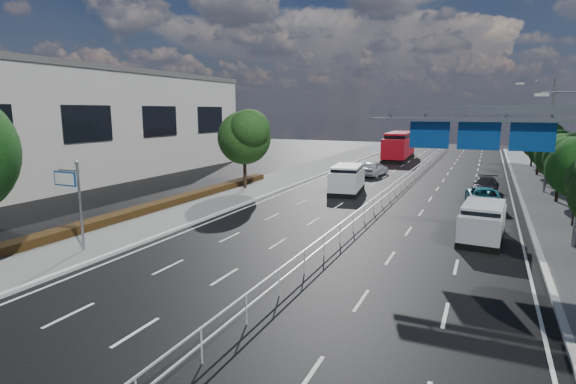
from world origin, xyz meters
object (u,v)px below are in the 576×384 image
at_px(toilet_sign, 72,190).
at_px(near_car_dark, 403,150).
at_px(overhead_gantry, 495,130).
at_px(near_car_silver, 374,168).
at_px(red_bus, 399,145).
at_px(parked_car_teal, 484,198).
at_px(parked_car_dark, 485,186).
at_px(silver_minivan, 483,222).
at_px(white_minivan, 347,179).

xyz_separation_m(toilet_sign, near_car_dark, (5.55, 55.36, -2.28)).
bearing_deg(overhead_gantry, near_car_silver, 117.99).
xyz_separation_m(overhead_gantry, red_bus, (-11.30, 37.06, -3.69)).
bearing_deg(near_car_dark, toilet_sign, 90.15).
relative_size(parked_car_teal, parked_car_dark, 1.06).
bearing_deg(parked_car_dark, parked_car_teal, -85.80).
relative_size(near_car_silver, silver_minivan, 0.97).
height_order(near_car_silver, silver_minivan, silver_minivan).
bearing_deg(near_car_dark, silver_minivan, 110.54).
xyz_separation_m(toilet_sign, parked_car_teal, (17.45, 18.37, -2.28)).
bearing_deg(toilet_sign, parked_car_teal, 46.46).
distance_m(toilet_sign, overhead_gantry, 20.52).
distance_m(near_car_silver, near_car_dark, 25.17).
xyz_separation_m(overhead_gantry, white_minivan, (-10.46, 9.95, -4.51)).
height_order(overhead_gantry, parked_car_dark, overhead_gantry).
distance_m(red_bus, near_car_dark, 8.39).
relative_size(near_car_silver, parked_car_dark, 1.03).
relative_size(near_car_dark, parked_car_teal, 0.85).
relative_size(toilet_sign, near_car_silver, 0.94).
relative_size(toilet_sign, overhead_gantry, 0.42).
distance_m(red_bus, near_car_silver, 16.93).
bearing_deg(white_minivan, parked_car_teal, -16.23).
bearing_deg(silver_minivan, white_minivan, 139.53).
relative_size(toilet_sign, silver_minivan, 0.91).
distance_m(near_car_dark, silver_minivan, 47.04).
xyz_separation_m(near_car_silver, near_car_dark, (-1.42, 25.13, -0.12)).
relative_size(red_bus, parked_car_dark, 2.77).
relative_size(near_car_silver, parked_car_teal, 0.96).
height_order(near_car_silver, parked_car_teal, near_car_silver).
relative_size(toilet_sign, near_car_dark, 1.07).
distance_m(red_bus, silver_minivan, 38.87).
distance_m(toilet_sign, red_bus, 47.55).
xyz_separation_m(white_minivan, near_car_silver, (-0.26, 10.23, -0.31)).
bearing_deg(near_car_dark, red_bus, 101.71).
distance_m(silver_minivan, parked_car_teal, 8.51).
height_order(white_minivan, parked_car_dark, white_minivan).
bearing_deg(parked_car_dark, overhead_gantry, -84.82).
xyz_separation_m(toilet_sign, near_car_silver, (6.97, 30.23, -2.16)).
xyz_separation_m(white_minivan, red_bus, (-0.84, 27.11, 0.82)).
distance_m(near_car_dark, parked_car_teal, 38.86).
bearing_deg(parked_car_teal, near_car_dark, 101.09).
bearing_deg(parked_car_dark, toilet_sign, -121.72).
distance_m(red_bus, parked_car_teal, 30.82).
bearing_deg(toilet_sign, white_minivan, 70.12).
relative_size(toilet_sign, white_minivan, 0.81).
bearing_deg(overhead_gantry, near_car_dark, 105.01).
distance_m(white_minivan, parked_car_dark, 11.02).
relative_size(near_car_silver, near_car_dark, 1.14).
distance_m(red_bus, parked_car_dark, 25.57).
xyz_separation_m(near_car_silver, parked_car_teal, (10.49, -11.86, -0.12)).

